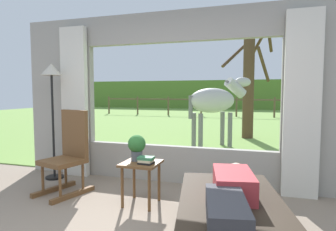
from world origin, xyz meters
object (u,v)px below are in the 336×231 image
(potted_plant, at_px, (137,146))
(book_stack, at_px, (146,160))
(reclining_person, at_px, (231,191))
(side_table, at_px, (141,170))
(rocking_chair, at_px, (69,153))
(horse, at_px, (215,101))
(pasture_tree, at_px, (250,81))
(recliner_sofa, at_px, (231,224))
(floor_lamp_left, at_px, (52,86))

(potted_plant, xyz_separation_m, book_stack, (0.17, -0.12, -0.14))
(reclining_person, height_order, side_table, reclining_person)
(reclining_person, xyz_separation_m, potted_plant, (-1.21, 0.80, 0.18))
(reclining_person, xyz_separation_m, book_stack, (-1.05, 0.68, 0.04))
(rocking_chair, bearing_deg, horse, 84.84)
(side_table, bearing_deg, pasture_tree, 79.17)
(recliner_sofa, bearing_deg, reclining_person, -101.27)
(floor_lamp_left, bearing_deg, side_table, -18.59)
(rocking_chair, distance_m, floor_lamp_left, 1.20)
(reclining_person, distance_m, floor_lamp_left, 3.29)
(side_table, bearing_deg, rocking_chair, 174.20)
(pasture_tree, bearing_deg, horse, -113.40)
(book_stack, height_order, pasture_tree, pasture_tree)
(rocking_chair, bearing_deg, pasture_tree, 84.00)
(rocking_chair, bearing_deg, floor_lamp_left, 158.66)
(potted_plant, distance_m, horse, 3.89)
(rocking_chair, height_order, potted_plant, rocking_chair)
(reclining_person, bearing_deg, potted_plant, 135.44)
(rocking_chair, distance_m, book_stack, 1.21)
(recliner_sofa, bearing_deg, floor_lamp_left, 144.82)
(potted_plant, distance_m, floor_lamp_left, 1.89)
(reclining_person, xyz_separation_m, horse, (-0.81, 4.64, 0.63))
(potted_plant, bearing_deg, book_stack, -35.09)
(floor_lamp_left, xyz_separation_m, pasture_tree, (2.81, 5.06, 0.26))
(side_table, height_order, book_stack, book_stack)
(recliner_sofa, height_order, horse, horse)
(book_stack, height_order, floor_lamp_left, floor_lamp_left)
(reclining_person, bearing_deg, horse, 88.57)
(reclining_person, xyz_separation_m, rocking_chair, (-2.24, 0.85, 0.02))
(horse, xyz_separation_m, pasture_tree, (0.75, 1.73, 0.56))
(reclining_person, height_order, pasture_tree, pasture_tree)
(recliner_sofa, height_order, floor_lamp_left, floor_lamp_left)
(potted_plant, bearing_deg, rocking_chair, 177.08)
(horse, relative_size, pasture_tree, 0.46)
(recliner_sofa, height_order, side_table, side_table)
(recliner_sofa, xyz_separation_m, side_table, (-1.13, 0.69, 0.21))
(rocking_chair, bearing_deg, recliner_sofa, -4.05)
(pasture_tree, bearing_deg, recliner_sofa, -89.50)
(floor_lamp_left, bearing_deg, recliner_sofa, -23.90)
(book_stack, height_order, horse, horse)
(potted_plant, bearing_deg, pasture_tree, 78.27)
(rocking_chair, relative_size, horse, 0.65)
(book_stack, xyz_separation_m, floor_lamp_left, (-1.82, 0.64, 0.90))
(reclining_person, xyz_separation_m, pasture_tree, (-0.06, 6.38, 1.19))
(rocking_chair, xyz_separation_m, side_table, (1.11, -0.11, -0.12))
(recliner_sofa, relative_size, pasture_tree, 0.49)
(potted_plant, distance_m, pasture_tree, 5.79)
(side_table, xyz_separation_m, potted_plant, (-0.08, 0.06, 0.28))
(side_table, bearing_deg, floor_lamp_left, 161.41)
(floor_lamp_left, xyz_separation_m, horse, (2.06, 3.32, -0.30))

